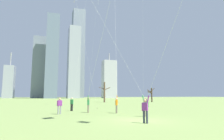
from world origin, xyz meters
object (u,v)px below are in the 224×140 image
(bystander_strolling_midfield, at_px, (72,103))
(bare_tree_rightmost, at_px, (105,92))
(kite_flyer_midfield_right_orange, at_px, (93,82))
(bystander_far_off_by_trees, at_px, (60,105))
(distant_kite_drifting_right_yellow, at_px, (77,8))
(kite_flyer_midfield_left_pink, at_px, (121,58))
(distant_kite_low_near_trees_white, at_px, (97,7))
(kite_flyer_foreground_right_red, at_px, (116,69))
(kite_flyer_far_back_purple, at_px, (167,47))
(bare_tree_left_of_center, at_px, (151,94))

(bystander_strolling_midfield, height_order, bare_tree_rightmost, bare_tree_rightmost)
(kite_flyer_midfield_right_orange, relative_size, bystander_far_off_by_trees, 7.03)
(kite_flyer_midfield_right_orange, relative_size, distant_kite_drifting_right_yellow, 0.56)
(kite_flyer_midfield_left_pink, xyz_separation_m, distant_kite_low_near_trees_white, (2.37, 18.65, 13.85))
(kite_flyer_foreground_right_red, height_order, distant_kite_low_near_trees_white, distant_kite_low_near_trees_white)
(bystander_strolling_midfield, xyz_separation_m, distant_kite_low_near_trees_white, (5.74, 11.00, 18.26))
(kite_flyer_midfield_left_pink, height_order, bystander_strolling_midfield, kite_flyer_midfield_left_pink)
(kite_flyer_midfield_left_pink, distance_m, kite_flyer_midfield_right_orange, 4.03)
(distant_kite_drifting_right_yellow, bearing_deg, bystander_strolling_midfield, -100.75)
(kite_flyer_foreground_right_red, bearing_deg, kite_flyer_far_back_purple, -92.75)
(kite_flyer_far_back_purple, height_order, bystander_strolling_midfield, kite_flyer_far_back_purple)
(kite_flyer_midfield_left_pink, relative_size, bare_tree_rightmost, 3.39)
(bystander_strolling_midfield, bearing_deg, kite_flyer_far_back_purple, -72.25)
(distant_kite_low_near_trees_white, height_order, bare_tree_rightmost, distant_kite_low_near_trees_white)
(bystander_strolling_midfield, xyz_separation_m, bare_tree_rightmost, (12.12, 26.36, 1.98))
(kite_flyer_far_back_purple, height_order, distant_kite_drifting_right_yellow, kite_flyer_far_back_purple)
(kite_flyer_midfield_left_pink, relative_size, distant_kite_drifting_right_yellow, 0.91)
(kite_flyer_midfield_right_orange, height_order, bare_tree_left_of_center, kite_flyer_midfield_right_orange)
(bystander_far_off_by_trees, height_order, distant_kite_drifting_right_yellow, distant_kite_drifting_right_yellow)
(bystander_far_off_by_trees, bearing_deg, distant_kite_low_near_trees_white, 63.25)
(distant_kite_low_near_trees_white, bearing_deg, bare_tree_left_of_center, 34.94)
(kite_flyer_foreground_right_red, relative_size, kite_flyer_midfield_left_pink, 1.14)
(bare_tree_left_of_center, bearing_deg, distant_kite_low_near_trees_white, -145.06)
(kite_flyer_midfield_left_pink, xyz_separation_m, bare_tree_left_of_center, (22.55, 32.75, -3.05))
(kite_flyer_foreground_right_red, xyz_separation_m, distant_kite_drifting_right_yellow, (-3.20, 11.15, 12.34))
(kite_flyer_midfield_right_orange, bearing_deg, distant_kite_drifting_right_yellow, 89.10)
(kite_flyer_midfield_left_pink, distance_m, bystander_far_off_by_trees, 7.77)
(kite_flyer_midfield_left_pink, bearing_deg, bare_tree_left_of_center, 55.45)
(distant_kite_drifting_right_yellow, bearing_deg, bare_tree_rightmost, 59.28)
(kite_flyer_foreground_right_red, height_order, bare_tree_rightmost, kite_flyer_foreground_right_red)
(bare_tree_rightmost, bearing_deg, distant_kite_drifting_right_yellow, -120.72)
(kite_flyer_midfield_left_pink, bearing_deg, bystander_strolling_midfield, 113.78)
(bystander_strolling_midfield, xyz_separation_m, distant_kite_drifting_right_yellow, (1.66, 8.77, 16.46))
(kite_flyer_far_back_purple, height_order, bare_tree_left_of_center, kite_flyer_far_back_purple)
(kite_flyer_far_back_purple, distance_m, bare_tree_rightmost, 40.69)
(bystander_far_off_by_trees, distance_m, bare_tree_left_of_center, 39.96)
(bare_tree_rightmost, bearing_deg, bystander_far_off_by_trees, -114.64)
(kite_flyer_midfield_left_pink, height_order, bare_tree_left_of_center, kite_flyer_midfield_left_pink)
(kite_flyer_foreground_right_red, xyz_separation_m, kite_flyer_midfield_left_pink, (-1.49, -5.27, 0.30))
(bystander_far_off_by_trees, bearing_deg, kite_flyer_midfield_right_orange, -18.89)
(kite_flyer_midfield_left_pink, bearing_deg, kite_flyer_foreground_right_red, 74.16)
(kite_flyer_midfield_right_orange, height_order, distant_kite_drifting_right_yellow, distant_kite_drifting_right_yellow)
(kite_flyer_far_back_purple, distance_m, bystander_far_off_by_trees, 12.19)
(distant_kite_drifting_right_yellow, bearing_deg, kite_flyer_midfield_right_orange, -90.90)
(kite_flyer_midfield_right_orange, distance_m, distant_kite_low_near_trees_white, 22.90)
(kite_flyer_foreground_right_red, height_order, kite_flyer_midfield_left_pink, kite_flyer_foreground_right_red)
(kite_flyer_far_back_purple, xyz_separation_m, kite_flyer_midfield_right_orange, (-2.88, 8.70, -1.80))
(distant_kite_low_near_trees_white, xyz_separation_m, bare_tree_left_of_center, (20.18, 14.10, -16.90))
(bystander_strolling_midfield, bearing_deg, bare_tree_left_of_center, 44.07)
(kite_flyer_foreground_right_red, bearing_deg, kite_flyer_midfield_left_pink, -105.84)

